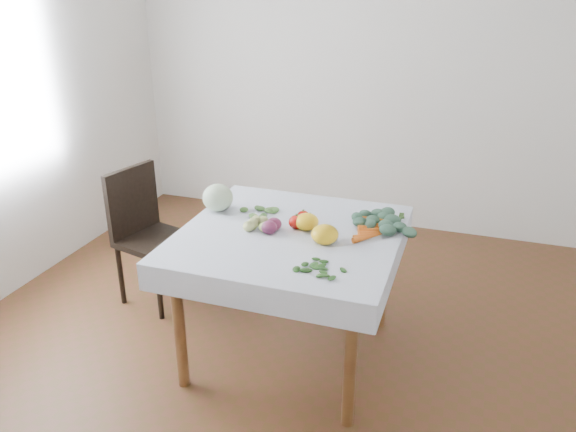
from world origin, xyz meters
name	(u,v)px	position (x,y,z in m)	size (l,w,h in m)	color
ground	(290,352)	(0.00, 0.00, 0.00)	(4.00, 4.00, 0.00)	#57301B
back_wall	(371,63)	(0.00, 2.00, 1.35)	(4.00, 0.04, 2.70)	white
table	(290,250)	(0.00, 0.00, 0.65)	(1.00, 1.00, 0.75)	brown
tablecloth	(290,233)	(0.00, 0.00, 0.75)	(1.12, 1.12, 0.01)	white
chair	(145,227)	(-1.08, 0.29, 0.51)	(0.48, 0.48, 0.88)	black
cabbage	(218,198)	(-0.48, 0.15, 0.83)	(0.17, 0.17, 0.15)	beige
tomato_a	(297,222)	(0.02, 0.05, 0.79)	(0.08, 0.08, 0.07)	#B0120B
tomato_b	(303,217)	(0.03, 0.14, 0.79)	(0.07, 0.07, 0.06)	#B0120B
tomato_c	(306,221)	(0.06, 0.09, 0.79)	(0.08, 0.08, 0.07)	#B0120B
tomato_d	(310,220)	(0.07, 0.12, 0.79)	(0.07, 0.07, 0.06)	#B0120B
heirloom_back	(307,222)	(0.07, 0.06, 0.80)	(0.13, 0.13, 0.09)	yellow
heirloom_front	(325,234)	(0.21, -0.07, 0.80)	(0.14, 0.14, 0.10)	yellow
onion_a	(274,224)	(-0.09, 0.00, 0.79)	(0.08, 0.08, 0.07)	#511739
onion_b	(269,227)	(-0.10, -0.05, 0.79)	(0.08, 0.08, 0.07)	#511739
tomatillo_cluster	(258,225)	(-0.17, -0.03, 0.78)	(0.19, 0.11, 0.05)	#C6D178
carrot_bunch	(377,228)	(0.42, 0.16, 0.77)	(0.21, 0.35, 0.03)	orange
kale_bunch	(383,223)	(0.45, 0.22, 0.78)	(0.36, 0.28, 0.04)	#34553D
basil_bunch	(320,268)	(0.26, -0.33, 0.76)	(0.23, 0.18, 0.01)	#214F18
dill_bunch	(257,213)	(-0.25, 0.16, 0.77)	(0.19, 0.19, 0.02)	#3D6D32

